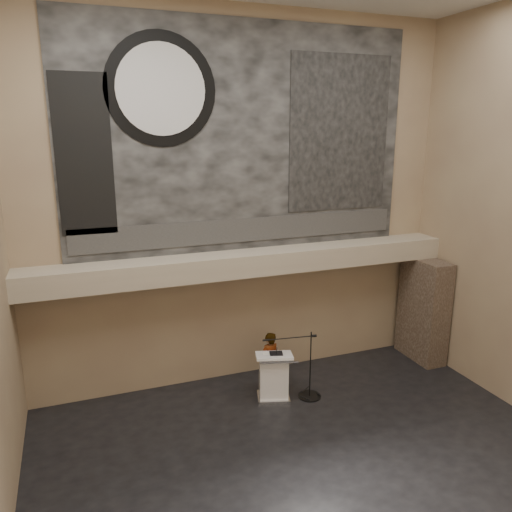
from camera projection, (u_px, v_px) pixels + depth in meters
name	position (u px, v px, depth m)	size (l,w,h in m)	color
floor	(319.00, 471.00, 8.90)	(10.00, 10.00, 0.00)	black
wall_back	(244.00, 204.00, 11.46)	(10.00, 0.02, 8.50)	#886E56
soffit	(250.00, 262.00, 11.43)	(10.00, 0.80, 0.50)	tan
sprinkler_left	(182.00, 282.00, 10.91)	(0.04, 0.04, 0.06)	#B2893D
sprinkler_right	(324.00, 267.00, 12.10)	(0.04, 0.04, 0.06)	#B2893D
banner	(244.00, 139.00, 11.07)	(8.00, 0.05, 5.00)	black
banner_text_strip	(245.00, 230.00, 11.55)	(7.76, 0.02, 0.55)	#2E2E2E
banner_clock_rim	(161.00, 90.00, 10.17)	(2.30, 2.30, 0.02)	black
banner_clock_face	(161.00, 90.00, 10.16)	(1.84, 1.84, 0.02)	silver
banner_building_print	(340.00, 134.00, 11.83)	(2.60, 0.02, 3.60)	black
banner_brick_print	(84.00, 156.00, 9.95)	(1.10, 0.02, 3.20)	black
stone_pier	(423.00, 309.00, 13.00)	(0.60, 1.40, 2.70)	#3E3026
lectern	(274.00, 377.00, 11.14)	(0.93, 0.77, 1.14)	silver
binder	(276.00, 354.00, 10.98)	(0.28, 0.23, 0.04)	black
papers	(268.00, 355.00, 10.96)	(0.21, 0.30, 0.01)	white
speaker_person	(269.00, 362.00, 11.48)	(0.52, 0.34, 1.44)	silver
mic_stand	(308.00, 388.00, 11.31)	(1.34, 0.52, 1.58)	black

